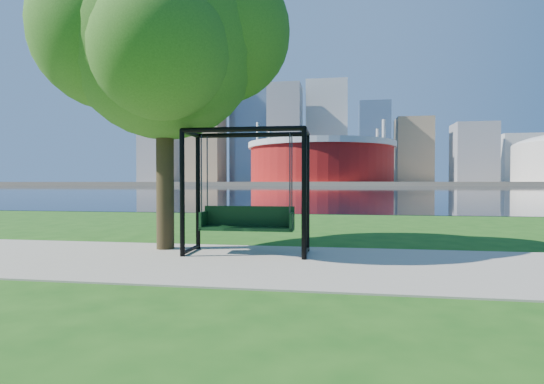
# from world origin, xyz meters

# --- Properties ---
(ground) EXTENTS (900.00, 900.00, 0.00)m
(ground) POSITION_xyz_m (0.00, 0.00, 0.00)
(ground) COLOR #1E5114
(ground) RESTS_ON ground
(path) EXTENTS (120.00, 4.00, 0.03)m
(path) POSITION_xyz_m (0.00, -0.50, 0.01)
(path) COLOR #9E937F
(path) RESTS_ON ground
(river) EXTENTS (900.00, 180.00, 0.02)m
(river) POSITION_xyz_m (0.00, 102.00, 0.01)
(river) COLOR black
(river) RESTS_ON ground
(far_bank) EXTENTS (900.00, 228.00, 2.00)m
(far_bank) POSITION_xyz_m (0.00, 306.00, 1.00)
(far_bank) COLOR #937F60
(far_bank) RESTS_ON ground
(stadium) EXTENTS (83.00, 83.00, 32.00)m
(stadium) POSITION_xyz_m (-10.00, 235.00, 14.23)
(stadium) COLOR maroon
(stadium) RESTS_ON far_bank
(skyline) EXTENTS (392.00, 66.00, 96.50)m
(skyline) POSITION_xyz_m (-4.27, 319.39, 35.89)
(skyline) COLOR gray
(skyline) RESTS_ON far_bank
(swing) EXTENTS (2.58, 1.15, 2.62)m
(swing) POSITION_xyz_m (-0.60, 0.39, 1.27)
(swing) COLOR black
(swing) RESTS_ON ground
(park_tree) EXTENTS (5.51, 4.98, 6.85)m
(park_tree) POSITION_xyz_m (-2.62, 0.77, 4.76)
(park_tree) COLOR #2E2414
(park_tree) RESTS_ON ground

